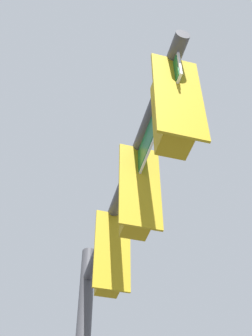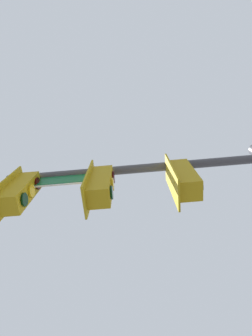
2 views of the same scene
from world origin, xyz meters
TOP-DOWN VIEW (x-y plane):
  - signal_pole_near at (-4.18, -7.83)m, footprint 5.13×0.67m

SIDE VIEW (x-z plane):
  - signal_pole_near at x=-4.18m, z-range 1.33..7.96m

